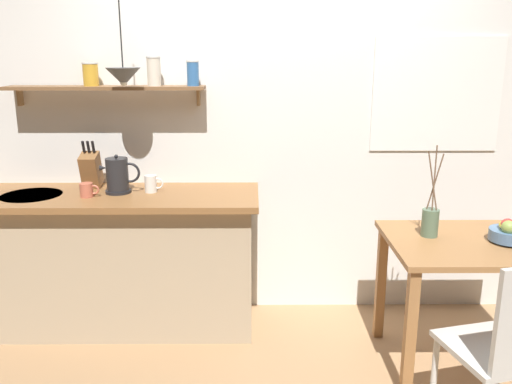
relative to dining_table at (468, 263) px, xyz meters
The scene contains 13 objects.
ground_plane 1.29m from the dining_table, behind, with size 14.00×14.00×0.00m, color #A87F56.
back_wall 1.40m from the dining_table, 137.46° to the left, with size 6.80×0.11×2.70m.
kitchen_counter 2.17m from the dining_table, 166.86° to the left, with size 1.83×0.63×0.93m.
wall_shelf 2.38m from the dining_table, 162.20° to the left, with size 1.27×0.20×0.31m.
dining_table is the anchor object (origin of this frame).
dining_chair_near 0.68m from the dining_table, 94.59° to the right, with size 0.53×0.53×0.95m.
fruit_bowl 0.27m from the dining_table, ahead, with size 0.22×0.22×0.14m.
twig_vase 0.32m from the dining_table, 158.68° to the left, with size 0.10×0.10×0.53m.
electric_kettle 2.17m from the dining_table, 166.38° to the left, with size 0.25×0.16×0.25m.
knife_block 2.40m from the dining_table, 164.76° to the left, with size 0.11×0.18×0.32m.
coffee_mug_by_sink 2.31m from the dining_table, 169.84° to the left, with size 0.12×0.08×0.09m.
coffee_mug_spare 1.97m from the dining_table, 164.57° to the left, with size 0.12×0.08×0.11m.
pendant_lamp 2.28m from the dining_table, 167.06° to the left, with size 0.21×0.21×0.58m.
Camera 1 is at (-0.12, -3.02, 1.82)m, focal length 37.99 mm.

